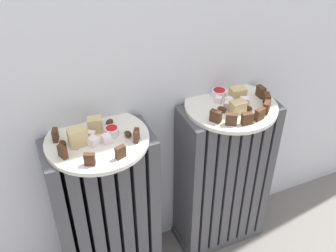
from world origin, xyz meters
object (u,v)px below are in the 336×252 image
at_px(radiator_left, 107,216).
at_px(jam_bowl_right, 219,92).
at_px(jam_bowl_left, 112,131).
at_px(plate_left, 97,140).
at_px(plate_right, 231,106).
at_px(radiator_right, 223,179).
at_px(fork, 81,137).

distance_m(radiator_left, jam_bowl_right, 0.51).
relative_size(jam_bowl_left, jam_bowl_right, 0.85).
distance_m(plate_left, jam_bowl_left, 0.05).
relative_size(plate_right, jam_bowl_right, 6.24).
distance_m(radiator_right, jam_bowl_left, 0.48).
bearing_deg(radiator_right, plate_left, 180.00).
distance_m(plate_right, fork, 0.45).
distance_m(plate_left, plate_right, 0.41).
bearing_deg(plate_left, jam_bowl_left, -1.50).
bearing_deg(jam_bowl_right, radiator_left, -171.68).
distance_m(radiator_right, fork, 0.54).
bearing_deg(plate_right, radiator_right, 0.00).
bearing_deg(radiator_left, fork, 153.85).
height_order(radiator_left, jam_bowl_right, jam_bowl_right).
height_order(radiator_left, plate_right, plate_right).
bearing_deg(radiator_right, radiator_left, 180.00).
xyz_separation_m(plate_left, plate_right, (0.41, 0.00, 0.00)).
bearing_deg(plate_right, jam_bowl_right, 97.49).
bearing_deg(fork, jam_bowl_right, 5.19).
relative_size(plate_left, jam_bowl_left, 7.36).
distance_m(radiator_left, radiator_right, 0.41).
xyz_separation_m(jam_bowl_left, fork, (-0.08, 0.02, -0.01)).
bearing_deg(plate_right, plate_left, 180.00).
relative_size(plate_left, plate_right, 1.00).
xyz_separation_m(radiator_left, jam_bowl_left, (0.04, -0.00, 0.31)).
relative_size(radiator_right, plate_right, 2.05).
xyz_separation_m(radiator_right, jam_bowl_right, (-0.01, 0.06, 0.31)).
bearing_deg(jam_bowl_left, radiator_right, 0.17).
height_order(plate_left, plate_right, same).
relative_size(plate_right, fork, 3.22).
distance_m(radiator_left, fork, 0.30).
distance_m(radiator_right, jam_bowl_right, 0.32).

